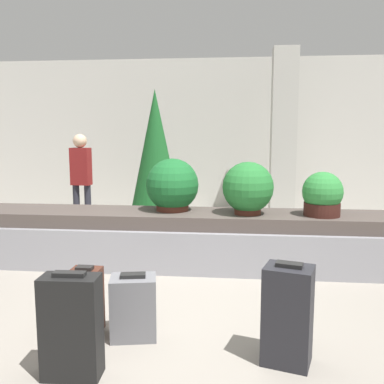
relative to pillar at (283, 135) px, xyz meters
name	(u,v)px	position (x,y,z in m)	size (l,w,h in m)	color
ground_plane	(174,318)	(-1.41, -4.64, -1.60)	(18.00, 18.00, 0.00)	gray
back_wall	(212,135)	(-1.41, 0.98, 0.00)	(18.00, 0.06, 3.20)	beige
carousel	(192,239)	(-1.41, -3.07, -1.27)	(6.31, 0.93, 0.68)	gray
pillar	(283,135)	(0.00, 0.00, 0.00)	(0.46, 0.46, 3.20)	beige
suitcase_0	(71,327)	(-1.96, -5.64, -1.24)	(0.40, 0.22, 0.74)	black
suitcase_1	(288,315)	(-0.49, -5.30, -1.24)	(0.40, 0.35, 0.75)	#232328
suitcase_2	(86,301)	(-2.10, -4.99, -1.33)	(0.25, 0.24, 0.57)	#472319
suitcase_3	(134,307)	(-1.68, -5.03, -1.34)	(0.41, 0.33, 0.54)	slate
potted_plant_0	(172,186)	(-1.67, -2.99, -0.61)	(0.66, 0.66, 0.66)	#4C2319
potted_plant_1	(322,195)	(0.15, -3.15, -0.68)	(0.48, 0.48, 0.52)	#381914
potted_plant_2	(248,189)	(-0.73, -3.14, -0.61)	(0.62, 0.62, 0.63)	#4C2319
traveler_0	(81,174)	(-3.46, -1.38, -0.63)	(0.34, 0.23, 1.63)	#282833
decorated_tree	(155,154)	(-2.27, -0.93, -0.32)	(0.92, 0.92, 2.39)	#4C331E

